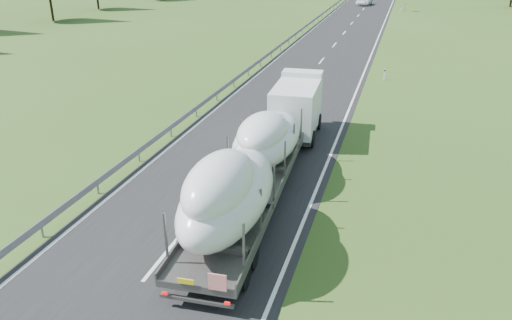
# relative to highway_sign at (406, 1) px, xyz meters

# --- Properties ---
(ground) EXTENTS (400.00, 400.00, 0.00)m
(ground) POSITION_rel_highway_sign_xyz_m (-7.20, -80.00, -1.81)
(ground) COLOR #2D4918
(ground) RESTS_ON ground
(highway_sign) EXTENTS (0.08, 0.90, 2.60)m
(highway_sign) POSITION_rel_highway_sign_xyz_m (0.00, 0.00, 0.00)
(highway_sign) COLOR slate
(highway_sign) RESTS_ON ground
(boat_truck) EXTENTS (3.45, 19.46, 4.24)m
(boat_truck) POSITION_rel_highway_sign_xyz_m (-5.13, -73.75, 0.38)
(boat_truck) COLOR silver
(boat_truck) RESTS_ON ground
(distant_van) EXTENTS (2.88, 5.50, 1.48)m
(distant_van) POSITION_rel_highway_sign_xyz_m (-7.74, 7.77, -1.07)
(distant_van) COLOR white
(distant_van) RESTS_ON ground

